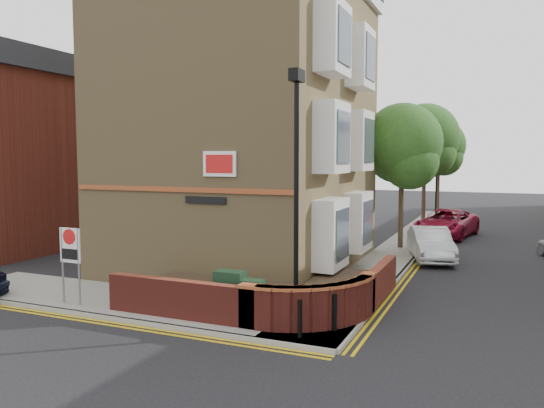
{
  "coord_description": "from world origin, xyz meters",
  "views": [
    {
      "loc": [
        6.15,
        -10.92,
        4.3
      ],
      "look_at": [
        -0.25,
        4.0,
        2.88
      ],
      "focal_mm": 35.0,
      "sensor_mm": 36.0,
      "label": 1
    }
  ],
  "objects_px": {
    "lamppost": "(296,197)",
    "silver_car_near": "(431,244)",
    "utility_cabinet_large": "(230,293)",
    "zone_sign": "(70,251)"
  },
  "relations": [
    {
      "from": "lamppost",
      "to": "silver_car_near",
      "type": "relative_size",
      "value": 1.51
    },
    {
      "from": "lamppost",
      "to": "silver_car_near",
      "type": "bearing_deg",
      "value": 79.46
    },
    {
      "from": "lamppost",
      "to": "utility_cabinet_large",
      "type": "relative_size",
      "value": 5.25
    },
    {
      "from": "lamppost",
      "to": "utility_cabinet_large",
      "type": "xyz_separation_m",
      "value": [
        -1.9,
        0.1,
        -2.62
      ]
    },
    {
      "from": "silver_car_near",
      "to": "utility_cabinet_large",
      "type": "bearing_deg",
      "value": -126.35
    },
    {
      "from": "lamppost",
      "to": "utility_cabinet_large",
      "type": "distance_m",
      "value": 3.24
    },
    {
      "from": "lamppost",
      "to": "silver_car_near",
      "type": "xyz_separation_m",
      "value": [
        2.0,
        10.75,
        -2.66
      ]
    },
    {
      "from": "lamppost",
      "to": "zone_sign",
      "type": "bearing_deg",
      "value": -173.93
    },
    {
      "from": "utility_cabinet_large",
      "to": "silver_car_near",
      "type": "distance_m",
      "value": 11.34
    },
    {
      "from": "zone_sign",
      "to": "silver_car_near",
      "type": "bearing_deg",
      "value": 53.09
    }
  ]
}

